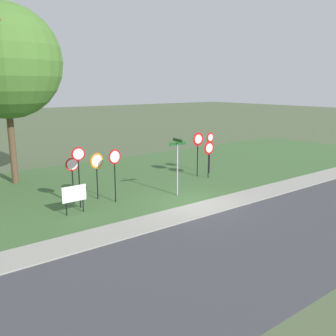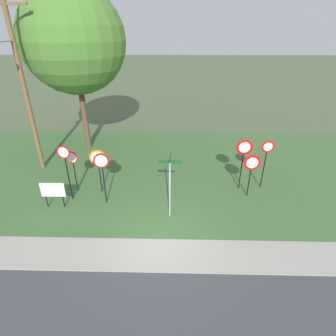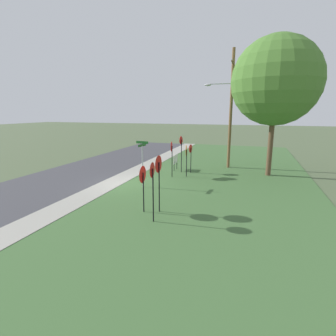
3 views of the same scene
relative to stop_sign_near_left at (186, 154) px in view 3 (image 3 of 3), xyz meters
name	(u,v)px [view 3 (image 3 of 3)]	position (x,y,z in m)	size (l,w,h in m)	color
ground_plane	(124,184)	(3.13, -3.41, -1.70)	(160.00, 160.00, 0.00)	#4C5B3D
road_asphalt	(64,178)	(3.13, -8.21, -1.69)	(44.00, 6.40, 0.01)	#3D3D42
sidewalk_strip	(113,183)	(3.13, -4.21, -1.67)	(44.00, 1.60, 0.06)	#99968C
grass_median	(215,192)	(3.13, 2.59, -1.68)	(44.00, 12.00, 0.04)	#3D6033
stop_sign_near_left	(186,154)	(0.00, 0.00, 0.00)	(0.75, 0.16, 2.28)	black
stop_sign_near_right	(181,147)	(-1.25, -0.72, 0.32)	(0.62, 0.12, 2.79)	black
stop_sign_far_left	(191,153)	(-1.24, 0.03, -0.09)	(0.62, 0.13, 2.19)	black
stop_sign_far_center	(172,152)	(0.45, -0.95, 0.19)	(0.70, 0.14, 2.55)	black
yield_sign_near_left	(143,178)	(7.23, -0.22, -0.02)	(0.80, 0.10, 2.21)	black
yield_sign_near_right	(152,178)	(8.12, 0.62, 0.26)	(0.65, 0.11, 2.60)	black
yield_sign_far_left	(158,170)	(6.96, 0.46, 0.37)	(0.80, 0.11, 2.69)	black
street_name_post	(143,160)	(3.46, -1.88, 0.06)	(0.96, 0.81, 2.88)	#9EA0A8
utility_pole	(229,106)	(-4.14, 2.46, 3.42)	(2.10, 2.34, 9.44)	brown
notice_board	(176,160)	(-1.80, -1.34, -0.82)	(1.10, 0.06, 1.25)	black
oak_tree_left	(276,81)	(-2.28, 5.69, 4.99)	(6.08, 6.08, 9.70)	brown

